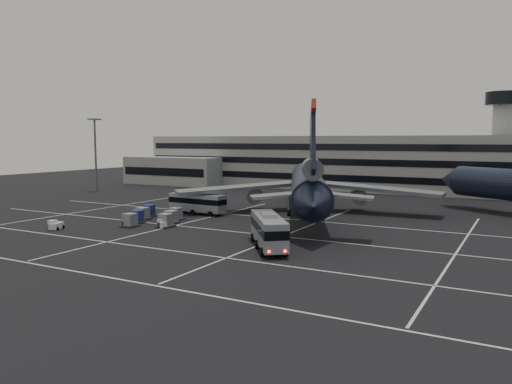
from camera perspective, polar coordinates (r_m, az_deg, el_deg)
ground at (r=70.36m, az=-7.38°, el=-4.72°), size 260.00×260.00×0.00m
lane_markings at (r=70.40m, az=-6.40°, el=-4.70°), size 90.00×55.62×0.01m
terminal at (r=134.42m, az=9.70°, el=3.31°), size 125.00×26.00×24.00m
hills at (r=228.33m, az=22.80°, el=-0.78°), size 352.00×180.00×44.00m
lightpole_left at (r=132.03m, az=-17.90°, el=5.19°), size 2.40×2.40×18.28m
trijet_main at (r=86.73m, az=5.91°, el=0.83°), size 43.48×54.55×18.08m
bus_near at (r=59.97m, az=1.43°, el=-4.25°), size 9.49×11.51×4.31m
bus_far at (r=88.12m, az=-6.74°, el=-1.15°), size 11.09×3.26×3.87m
tug_a at (r=78.18m, az=-21.88°, el=-3.56°), size 2.04×2.53×1.42m
tug_b at (r=75.53m, az=-10.52°, el=-3.61°), size 2.11×2.21×1.23m
uld_cluster at (r=80.58m, az=-11.71°, el=-2.72°), size 11.98×11.96×2.02m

